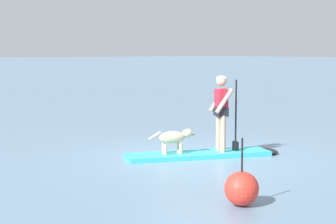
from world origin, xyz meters
TOP-DOWN VIEW (x-y plane):
  - ground_plane at (0.00, 0.00)m, footprint 400.00×400.00m
  - paddleboard at (0.21, -0.10)m, footprint 3.43×2.09m
  - person_paddler at (0.49, -0.22)m, footprint 0.68×0.60m
  - dog at (-0.49, 0.23)m, footprint 0.96×0.50m
  - marker_buoy at (-2.25, -3.25)m, footprint 0.52×0.52m

SIDE VIEW (x-z plane):
  - ground_plane at x=0.00m, z-range 0.00..0.00m
  - paddleboard at x=0.21m, z-range 0.00..0.10m
  - marker_buoy at x=-2.25m, z-range -0.25..0.77m
  - dog at x=-0.49m, z-range 0.18..0.70m
  - person_paddler at x=0.49m, z-range 0.23..1.88m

